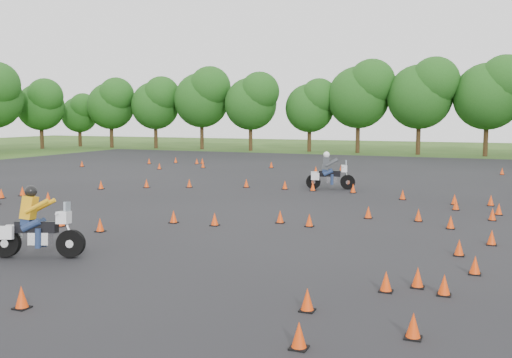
{
  "coord_description": "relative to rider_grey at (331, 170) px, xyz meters",
  "views": [
    {
      "loc": [
        9.29,
        -18.74,
        3.96
      ],
      "look_at": [
        0.0,
        4.0,
        1.2
      ],
      "focal_mm": 40.0,
      "sensor_mm": 36.0,
      "label": 1
    }
  ],
  "objects": [
    {
      "name": "ground",
      "position": [
        -1.52,
        -10.86,
        -1.01
      ],
      "size": [
        140.0,
        140.0,
        0.0
      ],
      "primitive_type": "plane",
      "color": "#2D5119",
      "rests_on": "ground"
    },
    {
      "name": "asphalt_pad",
      "position": [
        -1.52,
        -4.86,
        -1.01
      ],
      "size": [
        62.0,
        62.0,
        0.0
      ],
      "primitive_type": "plane",
      "color": "black",
      "rests_on": "ground"
    },
    {
      "name": "treeline",
      "position": [
        0.98,
        24.25,
        3.68
      ],
      "size": [
        87.03,
        32.62,
        10.35
      ],
      "color": "#1B4A15",
      "rests_on": "ground"
    },
    {
      "name": "traffic_cones",
      "position": [
        -1.59,
        -5.26,
        -0.78
      ],
      "size": [
        36.81,
        32.83,
        0.45
      ],
      "color": "#E83E09",
      "rests_on": "asphalt_pad"
    },
    {
      "name": "rider_grey",
      "position": [
        0.0,
        0.0,
        0.0
      ],
      "size": [
        2.73,
        1.54,
        2.02
      ],
      "primitive_type": null,
      "rotation": [
        0.0,
        0.0,
        0.3
      ],
      "color": "#383B3F",
      "rests_on": "ground"
    },
    {
      "name": "rider_yellow",
      "position": [
        -3.72,
        -17.52,
        -0.01
      ],
      "size": [
        2.7,
        1.67,
        2.0
      ],
      "primitive_type": null,
      "rotation": [
        0.0,
        0.0,
        0.37
      ],
      "color": "orange",
      "rests_on": "ground"
    }
  ]
}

